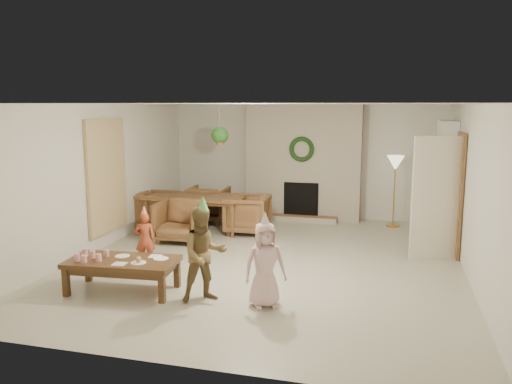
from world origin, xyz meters
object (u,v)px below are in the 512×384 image
(dining_chair_far, at_px, (208,204))
(child_red, at_px, (145,240))
(dining_table, at_px, (195,213))
(dining_chair_left, at_px, (156,210))
(dining_chair_right, at_px, (247,214))
(coffee_table_top, at_px, (122,262))
(dining_chair_near, at_px, (180,221))
(child_pink, at_px, (265,265))
(child_plaid, at_px, (204,254))

(dining_chair_far, bearing_deg, child_red, 90.11)
(dining_table, bearing_deg, dining_chair_left, 180.00)
(dining_chair_right, relative_size, coffee_table_top, 0.57)
(dining_chair_near, distance_m, child_pink, 3.46)
(dining_chair_near, bearing_deg, dining_chair_right, 38.66)
(dining_chair_left, bearing_deg, child_plaid, -148.21)
(dining_chair_left, relative_size, child_plaid, 0.68)
(child_red, height_order, child_plaid, child_plaid)
(dining_chair_far, distance_m, child_red, 3.24)
(dining_table, relative_size, dining_chair_near, 2.34)
(dining_table, distance_m, coffee_table_top, 3.48)
(coffee_table_top, bearing_deg, dining_chair_right, 73.16)
(dining_table, distance_m, child_red, 2.39)
(coffee_table_top, xyz_separation_m, child_pink, (1.97, -0.01, 0.12))
(dining_chair_near, xyz_separation_m, dining_chair_right, (1.03, 0.90, 0.00))
(child_plaid, bearing_deg, dining_chair_near, 84.30)
(dining_chair_right, xyz_separation_m, child_pink, (1.22, -3.52, 0.16))
(dining_chair_left, height_order, child_plaid, child_plaid)
(dining_chair_near, height_order, dining_chair_right, same)
(dining_chair_left, bearing_deg, child_red, -160.20)
(child_pink, bearing_deg, dining_table, 94.36)
(dining_chair_far, bearing_deg, dining_chair_right, 141.34)
(child_pink, bearing_deg, coffee_table_top, 150.73)
(child_red, bearing_deg, dining_chair_right, -129.39)
(dining_chair_near, xyz_separation_m, coffee_table_top, (0.28, -2.61, 0.04))
(dining_chair_far, height_order, dining_chair_right, same)
(dining_chair_far, bearing_deg, child_pink, 115.82)
(dining_chair_left, bearing_deg, dining_table, -90.00)
(dining_chair_far, distance_m, child_plaid, 4.60)
(coffee_table_top, height_order, child_plaid, child_plaid)
(dining_chair_near, bearing_deg, child_red, -89.77)
(dining_chair_right, distance_m, child_red, 2.61)
(dining_table, height_order, dining_chair_left, dining_chair_left)
(dining_table, xyz_separation_m, coffee_table_top, (0.32, -3.46, 0.07))
(child_plaid, bearing_deg, dining_chair_right, 62.22)
(dining_chair_far, relative_size, child_plaid, 0.68)
(child_plaid, relative_size, child_pink, 1.14)
(dining_chair_near, relative_size, child_plaid, 0.68)
(dining_chair_near, height_order, dining_chair_left, same)
(dining_chair_right, distance_m, child_pink, 3.73)
(dining_table, relative_size, dining_chair_right, 2.34)
(dining_chair_far, distance_m, dining_chair_right, 1.37)
(dining_chair_near, bearing_deg, child_pink, -51.75)
(dining_table, height_order, dining_chair_right, dining_chair_right)
(child_red, xyz_separation_m, child_pink, (2.18, -1.09, 0.11))
(dining_chair_far, height_order, child_red, child_red)
(child_red, bearing_deg, dining_table, -105.29)
(dining_chair_near, height_order, child_red, child_red)
(dining_chair_far, relative_size, coffee_table_top, 0.57)
(dining_table, relative_size, child_plaid, 1.59)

